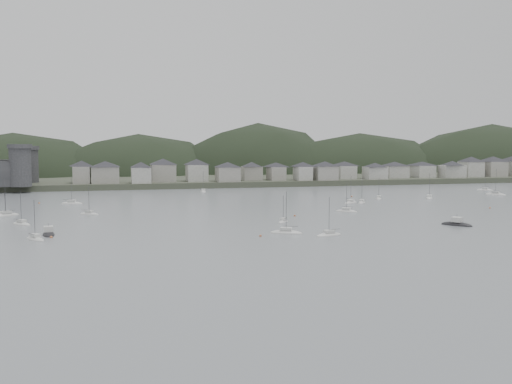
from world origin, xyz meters
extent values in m
plane|color=slate|center=(0.00, 0.00, 0.00)|extent=(900.00, 900.00, 0.00)
cube|color=#383D2D|center=(0.00, 295.00, 1.50)|extent=(900.00, 250.00, 3.00)
ellipsoid|color=black|center=(-110.87, 271.94, -10.14)|extent=(138.98, 92.48, 81.13)
ellipsoid|color=black|center=(-32.30, 272.87, -9.97)|extent=(132.08, 90.41, 79.74)
ellipsoid|color=black|center=(50.65, 272.93, -12.68)|extent=(133.88, 88.37, 101.41)
ellipsoid|color=black|center=(125.95, 267.91, -10.32)|extent=(165.81, 81.78, 82.55)
ellipsoid|color=black|center=(234.44, 265.57, -12.82)|extent=(177.60, 96.61, 102.57)
cylinder|color=#313134|center=(-92.00, 166.00, 12.00)|extent=(10.00, 10.00, 18.00)
cylinder|color=#313134|center=(-92.00, 194.00, 11.50)|extent=(10.00, 10.00, 17.00)
cube|color=#313134|center=(-92.00, 180.00, 9.00)|extent=(3.50, 30.00, 12.00)
cube|color=gray|center=(-65.00, 181.96, 7.29)|extent=(8.34, 12.91, 8.59)
pyramid|color=#252529|center=(-65.00, 181.96, 13.09)|extent=(15.78, 15.78, 3.01)
cube|color=gray|center=(-53.32, 181.32, 7.18)|extent=(13.68, 13.35, 8.36)
pyramid|color=#252529|center=(-53.32, 181.32, 12.82)|extent=(20.07, 20.07, 2.93)
cube|color=#9B9992|center=(-35.57, 176.02, 7.04)|extent=(9.78, 10.20, 8.08)
pyramid|color=#252529|center=(-35.57, 176.02, 12.49)|extent=(14.83, 14.83, 2.83)
cube|color=gray|center=(-23.51, 185.65, 7.55)|extent=(12.59, 13.33, 9.09)
pyramid|color=#252529|center=(-23.51, 185.65, 13.68)|extent=(19.24, 19.24, 3.18)
cube|color=#9B9992|center=(-5.75, 184.10, 7.43)|extent=(10.74, 12.17, 8.87)
pyramid|color=#252529|center=(-5.75, 184.10, 13.42)|extent=(17.01, 17.01, 3.10)
cube|color=gray|center=(9.92, 177.53, 6.85)|extent=(11.63, 12.09, 7.69)
pyramid|color=#252529|center=(9.92, 177.53, 12.04)|extent=(17.61, 17.61, 2.69)
cube|color=gray|center=(25.25, 186.19, 6.72)|extent=(10.37, 9.35, 7.44)
pyramid|color=#252529|center=(25.25, 186.19, 11.74)|extent=(14.65, 14.65, 2.60)
cube|color=gray|center=(38.63, 183.79, 6.61)|extent=(8.24, 12.20, 7.22)
pyramid|color=#252529|center=(38.63, 183.79, 11.48)|extent=(15.17, 15.17, 2.53)
cube|color=#9B9992|center=(52.50, 178.55, 6.73)|extent=(8.06, 10.91, 7.46)
pyramid|color=#252529|center=(52.50, 178.55, 11.77)|extent=(14.08, 14.08, 2.61)
cube|color=gray|center=(64.81, 177.06, 6.83)|extent=(11.73, 11.78, 7.66)
pyramid|color=#252529|center=(64.81, 177.06, 12.00)|extent=(17.46, 17.46, 2.68)
cube|color=#9B9992|center=(80.64, 186.91, 6.67)|extent=(10.19, 13.02, 7.33)
pyramid|color=#252529|center=(80.64, 186.91, 11.62)|extent=(17.23, 17.23, 2.57)
cube|color=#9B9992|center=(95.55, 178.06, 6.44)|extent=(11.70, 9.81, 6.88)
pyramid|color=#252529|center=(95.55, 178.06, 11.08)|extent=(15.97, 15.97, 2.41)
cube|color=#9B9992|center=(112.40, 186.91, 6.50)|extent=(12.83, 12.48, 7.00)
pyramid|color=#252529|center=(112.40, 186.91, 11.22)|extent=(18.79, 18.79, 2.45)
cube|color=#9B9992|center=(130.73, 187.42, 6.48)|extent=(11.07, 13.50, 6.97)
pyramid|color=#252529|center=(130.73, 187.42, 11.19)|extent=(18.25, 18.25, 2.44)
cube|color=#9B9992|center=(146.02, 179.72, 6.67)|extent=(13.75, 9.12, 7.34)
pyramid|color=#252529|center=(146.02, 179.72, 11.62)|extent=(16.97, 16.97, 2.57)
cube|color=#9B9992|center=(162.92, 185.95, 7.53)|extent=(11.37, 11.57, 9.05)
pyramid|color=#252529|center=(162.92, 185.95, 13.63)|extent=(17.03, 17.03, 3.17)
cube|color=gray|center=(177.85, 185.32, 7.54)|extent=(12.07, 13.43, 9.09)
pyramid|color=#252529|center=(177.85, 185.32, 13.68)|extent=(18.93, 18.93, 3.18)
ellipsoid|color=silver|center=(3.24, 10.80, 0.05)|extent=(8.13, 4.61, 1.55)
cube|color=silver|center=(3.24, 10.80, 1.12)|extent=(3.09, 2.41, 0.70)
cylinder|color=#3F3F42|center=(3.24, 10.80, 5.04)|extent=(0.12, 0.12, 9.68)
cylinder|color=#3F3F42|center=(4.58, 10.39, 1.67)|extent=(3.37, 1.10, 0.10)
ellipsoid|color=silver|center=(40.79, 84.51, 0.05)|extent=(8.14, 7.34, 1.67)
cube|color=silver|center=(40.79, 84.51, 1.18)|extent=(3.42, 3.27, 0.70)
cylinder|color=#3F3F42|center=(40.79, 84.51, 5.41)|extent=(0.12, 0.12, 10.42)
cylinder|color=#3F3F42|center=(39.63, 85.46, 1.73)|extent=(2.97, 2.45, 0.10)
ellipsoid|color=silver|center=(130.00, 125.27, 0.05)|extent=(7.01, 7.76, 1.59)
cube|color=silver|center=(130.00, 125.27, 1.15)|extent=(3.12, 3.26, 0.70)
cylinder|color=#3F3F42|center=(130.00, 125.27, 5.17)|extent=(0.12, 0.12, 9.94)
cylinder|color=#3F3F42|center=(129.09, 124.16, 1.70)|extent=(2.34, 2.83, 0.10)
ellipsoid|color=silver|center=(27.78, 57.87, 0.05)|extent=(7.56, 6.79, 1.55)
cube|color=silver|center=(27.78, 57.87, 1.12)|extent=(3.17, 3.02, 0.70)
cylinder|color=#3F3F42|center=(27.78, 57.87, 5.03)|extent=(0.12, 0.12, 9.66)
cylinder|color=#3F3F42|center=(28.86, 58.75, 1.67)|extent=(2.76, 2.27, 0.10)
ellipsoid|color=silver|center=(-0.85, 37.88, 0.05)|extent=(5.17, 6.28, 1.25)
cube|color=silver|center=(-0.85, 37.88, 0.97)|extent=(2.36, 2.58, 0.70)
cylinder|color=#3F3F42|center=(-0.85, 37.88, 4.10)|extent=(0.12, 0.12, 7.80)
cylinder|color=#3F3F42|center=(-0.22, 36.96, 1.52)|extent=(1.67, 2.37, 0.10)
ellipsoid|color=silver|center=(-76.02, 51.30, 0.05)|extent=(7.01, 7.64, 1.57)
cube|color=silver|center=(-76.02, 51.30, 1.14)|extent=(3.10, 3.22, 0.70)
cylinder|color=#3F3F42|center=(-76.02, 51.30, 5.12)|extent=(0.12, 0.12, 9.84)
cylinder|color=#3F3F42|center=(-76.94, 50.22, 1.69)|extent=(2.36, 2.77, 0.10)
ellipsoid|color=silver|center=(119.16, 102.24, 0.05)|extent=(7.69, 9.41, 1.87)
cube|color=silver|center=(119.16, 102.24, 1.28)|extent=(3.53, 3.86, 0.70)
cylinder|color=#3F3F42|center=(119.16, 102.24, 6.03)|extent=(0.12, 0.12, 11.67)
cylinder|color=#3F3F42|center=(118.22, 100.85, 1.83)|extent=(2.43, 3.54, 0.10)
ellipsoid|color=silver|center=(45.30, 84.12, 0.05)|extent=(6.09, 7.56, 1.49)
cube|color=silver|center=(45.30, 84.12, 1.10)|extent=(2.81, 3.09, 0.70)
cylinder|color=#3F3F42|center=(45.30, 84.12, 4.87)|extent=(0.12, 0.12, 9.34)
cylinder|color=#3F3F42|center=(46.03, 83.00, 1.65)|extent=(1.93, 2.86, 0.10)
ellipsoid|color=silver|center=(-83.84, 73.66, 0.05)|extent=(8.96, 8.23, 1.85)
cube|color=silver|center=(-83.84, 73.66, 1.27)|extent=(3.78, 3.64, 0.70)
cylinder|color=#3F3F42|center=(-83.84, 73.66, 5.97)|extent=(0.12, 0.12, 11.55)
cylinder|color=#3F3F42|center=(-82.57, 72.58, 1.82)|extent=(3.23, 2.77, 0.10)
ellipsoid|color=silver|center=(-83.95, 73.46, 0.05)|extent=(5.97, 5.17, 1.21)
cube|color=silver|center=(-83.95, 73.46, 0.95)|extent=(2.48, 2.33, 0.70)
cylinder|color=#3F3F42|center=(-83.95, 73.46, 3.97)|extent=(0.12, 0.12, 7.53)
cylinder|color=#3F3F42|center=(-84.82, 74.12, 1.50)|extent=(2.23, 1.71, 0.10)
ellipsoid|color=silver|center=(-57.79, 71.32, 0.05)|extent=(7.33, 6.13, 1.46)
cube|color=silver|center=(-57.79, 71.32, 1.08)|extent=(3.02, 2.79, 0.70)
cylinder|color=#3F3F42|center=(-57.79, 71.32, 4.78)|extent=(0.12, 0.12, 9.15)
cylinder|color=#3F3F42|center=(-58.87, 70.56, 1.63)|extent=(2.75, 1.98, 0.10)
ellipsoid|color=silver|center=(-65.56, 108.17, 0.05)|extent=(8.75, 4.89, 1.67)
cube|color=silver|center=(-65.56, 108.17, 1.18)|extent=(3.31, 2.58, 0.70)
cylinder|color=#3F3F42|center=(-65.56, 108.17, 5.41)|extent=(0.12, 0.12, 10.42)
cylinder|color=#3F3F42|center=(-67.00, 107.75, 1.73)|extent=(3.63, 1.14, 0.10)
ellipsoid|color=silver|center=(-68.87, 22.32, 0.05)|extent=(6.29, 7.71, 1.53)
cube|color=silver|center=(-68.87, 22.32, 1.11)|extent=(2.88, 3.16, 0.70)
cylinder|color=#3F3F42|center=(-68.87, 22.32, 4.97)|extent=(0.12, 0.12, 9.55)
cylinder|color=#3F3F42|center=(-69.63, 21.18, 1.66)|extent=(2.00, 2.91, 0.10)
ellipsoid|color=silver|center=(59.06, 97.57, 0.05)|extent=(5.07, 7.19, 1.38)
cube|color=silver|center=(59.06, 97.57, 1.04)|extent=(2.44, 2.85, 0.70)
cylinder|color=#3F3F42|center=(59.06, 97.57, 4.53)|extent=(0.12, 0.12, 8.66)
cylinder|color=#3F3F42|center=(58.51, 98.68, 1.59)|extent=(1.48, 2.83, 0.10)
ellipsoid|color=silver|center=(80.82, 94.12, 0.05)|extent=(6.66, 8.51, 1.67)
cube|color=silver|center=(80.82, 94.12, 1.19)|extent=(3.10, 3.45, 0.70)
cylinder|color=#3F3F42|center=(80.82, 94.12, 5.42)|extent=(0.12, 0.12, 10.44)
cylinder|color=#3F3F42|center=(80.03, 95.40, 1.74)|extent=(2.06, 3.25, 0.10)
ellipsoid|color=silver|center=(-7.52, 150.00, 0.05)|extent=(3.32, 8.14, 1.58)
cube|color=silver|center=(-7.52, 150.00, 1.14)|extent=(2.01, 2.93, 0.70)
cylinder|color=#3F3F42|center=(-7.52, 150.00, 5.15)|extent=(0.12, 0.12, 9.90)
cylinder|color=#3F3F42|center=(-7.66, 151.42, 1.69)|extent=(0.46, 3.56, 0.10)
ellipsoid|color=silver|center=(-6.28, 17.04, 0.05)|extent=(9.03, 6.33, 1.74)
cube|color=silver|center=(-6.28, 17.04, 1.22)|extent=(3.57, 3.06, 0.70)
cylinder|color=#3F3F42|center=(-6.28, 17.04, 5.63)|extent=(0.12, 0.12, 10.86)
cylinder|color=#3F3F42|center=(-4.87, 17.73, 1.77)|extent=(3.55, 1.81, 0.10)
ellipsoid|color=black|center=(45.66, 19.45, 0.05)|extent=(8.05, 9.37, 2.02)
cube|color=silver|center=(45.66, 19.45, 1.71)|extent=(3.69, 3.74, 1.40)
cylinder|color=#3F3F42|center=(45.66, 19.45, 2.61)|extent=(0.10, 0.10, 1.20)
ellipsoid|color=black|center=(-66.43, 29.23, 0.05)|extent=(3.93, 8.46, 1.80)
cube|color=silver|center=(-66.43, 29.23, 1.60)|extent=(2.57, 2.71, 1.40)
cylinder|color=#3F3F42|center=(-66.43, 29.23, 2.50)|extent=(0.10, 0.10, 1.20)
sphere|color=#B6653C|center=(-65.33, 24.42, 0.15)|extent=(0.70, 0.70, 0.70)
sphere|color=#B6653C|center=(6.81, 50.60, 0.15)|extent=(0.70, 0.70, 0.70)
sphere|color=#B6653C|center=(82.41, 55.30, 0.15)|extent=(0.70, 0.70, 0.70)
sphere|color=#B6653C|center=(-78.02, 112.57, 0.15)|extent=(0.70, 0.70, 0.70)
sphere|color=#B6653C|center=(51.94, 109.50, 0.15)|extent=(0.70, 0.70, 0.70)
sphere|color=#B6653C|center=(-14.03, 13.91, 0.15)|extent=(0.70, 0.70, 0.70)
camera|label=1|loc=(-50.50, -127.93, 23.74)|focal=40.99mm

